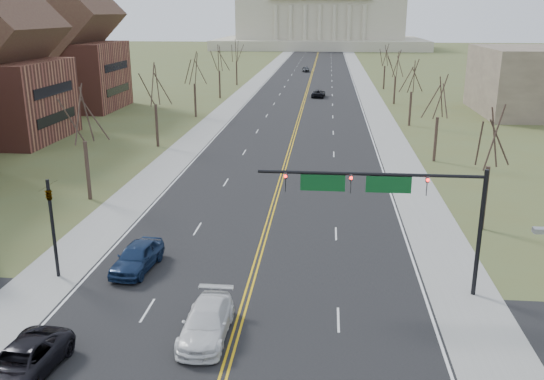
% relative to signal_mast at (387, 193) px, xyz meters
% --- Properties ---
extents(road, '(20.00, 380.00, 0.01)m').
position_rel_signal_mast_xyz_m(road, '(-7.45, 96.50, -5.76)').
color(road, black).
rests_on(road, ground).
extents(cross_road, '(120.00, 14.00, 0.01)m').
position_rel_signal_mast_xyz_m(cross_road, '(-7.45, -7.50, -5.76)').
color(cross_road, black).
rests_on(cross_road, ground).
extents(sidewalk_left, '(4.00, 380.00, 0.03)m').
position_rel_signal_mast_xyz_m(sidewalk_left, '(-19.45, 96.50, -5.75)').
color(sidewalk_left, gray).
rests_on(sidewalk_left, ground).
extents(sidewalk_right, '(4.00, 380.00, 0.03)m').
position_rel_signal_mast_xyz_m(sidewalk_right, '(4.55, 96.50, -5.75)').
color(sidewalk_right, gray).
rests_on(sidewalk_right, ground).
extents(center_line, '(0.42, 380.00, 0.01)m').
position_rel_signal_mast_xyz_m(center_line, '(-7.45, 96.50, -5.75)').
color(center_line, gold).
rests_on(center_line, road).
extents(edge_line_left, '(0.15, 380.00, 0.01)m').
position_rel_signal_mast_xyz_m(edge_line_left, '(-17.25, 96.50, -5.75)').
color(edge_line_left, silver).
rests_on(edge_line_left, road).
extents(edge_line_right, '(0.15, 380.00, 0.01)m').
position_rel_signal_mast_xyz_m(edge_line_right, '(2.35, 96.50, -5.75)').
color(edge_line_right, silver).
rests_on(edge_line_right, road).
extents(capitol, '(90.00, 60.00, 50.00)m').
position_rel_signal_mast_xyz_m(capitol, '(-7.45, 236.41, 8.44)').
color(capitol, '#BEB89E').
rests_on(capitol, ground).
extents(signal_mast, '(12.12, 0.44, 7.20)m').
position_rel_signal_mast_xyz_m(signal_mast, '(0.00, 0.00, 0.00)').
color(signal_mast, black).
rests_on(signal_mast, ground).
extents(signal_left, '(0.32, 0.36, 6.00)m').
position_rel_signal_mast_xyz_m(signal_left, '(-18.95, 0.00, -2.05)').
color(signal_left, black).
rests_on(signal_left, ground).
extents(tree_r_0, '(3.74, 3.74, 8.50)m').
position_rel_signal_mast_xyz_m(tree_r_0, '(8.05, 10.50, 0.79)').
color(tree_r_0, '#35251F').
rests_on(tree_r_0, ground).
extents(tree_l_0, '(3.96, 3.96, 9.00)m').
position_rel_signal_mast_xyz_m(tree_l_0, '(-22.95, 14.50, 1.18)').
color(tree_l_0, '#35251F').
rests_on(tree_l_0, ground).
extents(tree_r_1, '(3.74, 3.74, 8.50)m').
position_rel_signal_mast_xyz_m(tree_r_1, '(8.05, 30.50, 0.79)').
color(tree_r_1, '#35251F').
rests_on(tree_r_1, ground).
extents(tree_l_1, '(3.96, 3.96, 9.00)m').
position_rel_signal_mast_xyz_m(tree_l_1, '(-22.95, 34.50, 1.18)').
color(tree_l_1, '#35251F').
rests_on(tree_l_1, ground).
extents(tree_r_2, '(3.74, 3.74, 8.50)m').
position_rel_signal_mast_xyz_m(tree_r_2, '(8.05, 50.50, 0.79)').
color(tree_r_2, '#35251F').
rests_on(tree_r_2, ground).
extents(tree_l_2, '(3.96, 3.96, 9.00)m').
position_rel_signal_mast_xyz_m(tree_l_2, '(-22.95, 54.50, 1.18)').
color(tree_l_2, '#35251F').
rests_on(tree_l_2, ground).
extents(tree_r_3, '(3.74, 3.74, 8.50)m').
position_rel_signal_mast_xyz_m(tree_r_3, '(8.05, 70.50, 0.79)').
color(tree_r_3, '#35251F').
rests_on(tree_r_3, ground).
extents(tree_l_3, '(3.96, 3.96, 9.00)m').
position_rel_signal_mast_xyz_m(tree_l_3, '(-22.95, 74.50, 1.18)').
color(tree_l_3, '#35251F').
rests_on(tree_l_3, ground).
extents(tree_r_4, '(3.74, 3.74, 8.50)m').
position_rel_signal_mast_xyz_m(tree_r_4, '(8.05, 90.50, 0.79)').
color(tree_r_4, '#35251F').
rests_on(tree_r_4, ground).
extents(tree_l_4, '(3.96, 3.96, 9.00)m').
position_rel_signal_mast_xyz_m(tree_l_4, '(-22.95, 94.50, 1.18)').
color(tree_l_4, '#35251F').
rests_on(tree_l_4, ground).
extents(bldg_left_far, '(17.10, 14.28, 23.25)m').
position_rel_signal_mast_xyz_m(bldg_left_far, '(-45.44, 60.50, 3.78)').
color(bldg_left_far, brown).
rests_on(bldg_left_far, ground).
extents(car_sb_outer_lead, '(2.93, 5.53, 1.48)m').
position_rel_signal_mast_xyz_m(car_sb_outer_lead, '(-15.99, -9.73, -5.01)').
color(car_sb_outer_lead, black).
rests_on(car_sb_outer_lead, road).
extents(car_sb_inner_second, '(2.15, 5.27, 1.53)m').
position_rel_signal_mast_xyz_m(car_sb_inner_second, '(-8.80, -5.68, -4.99)').
color(car_sb_inner_second, white).
rests_on(car_sb_inner_second, road).
extents(car_sb_outer_second, '(2.45, 5.07, 1.67)m').
position_rel_signal_mast_xyz_m(car_sb_outer_second, '(-14.55, 1.40, -4.91)').
color(car_sb_outer_second, '#16294D').
rests_on(car_sb_outer_second, road).
extents(car_far_nb, '(2.62, 5.09, 1.37)m').
position_rel_signal_mast_xyz_m(car_far_nb, '(-5.02, 77.60, -5.06)').
color(car_far_nb, black).
rests_on(car_far_nb, road).
extents(car_far_sb, '(2.21, 4.42, 1.44)m').
position_rel_signal_mast_xyz_m(car_far_sb, '(-9.23, 124.99, -5.03)').
color(car_far_sb, '#494B50').
rests_on(car_far_sb, road).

